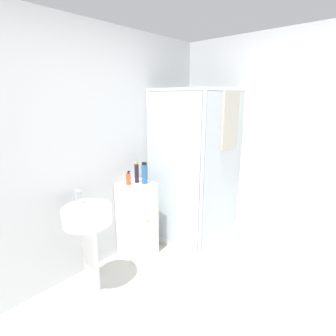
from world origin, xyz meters
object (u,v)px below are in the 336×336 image
Objects in this scene: soap_dispenser at (128,179)px; sink at (88,229)px; shampoo_bottle_tall_black at (137,173)px; shampoo_bottle_blue at (145,173)px.

sink is at bearing -164.48° from soap_dispenser.
shampoo_bottle_tall_black is at bearing 12.64° from sink.
soap_dispenser is at bearing 176.07° from shampoo_bottle_tall_black.
shampoo_bottle_tall_black is 0.10m from shampoo_bottle_blue.
soap_dispenser is at bearing 145.63° from shampoo_bottle_blue.
shampoo_bottle_blue reaches higher than sink.
shampoo_bottle_blue is (0.15, -0.10, 0.05)m from soap_dispenser.
shampoo_bottle_blue reaches higher than soap_dispenser.
sink is at bearing -174.59° from shampoo_bottle_blue.
soap_dispenser is 0.19m from shampoo_bottle_blue.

